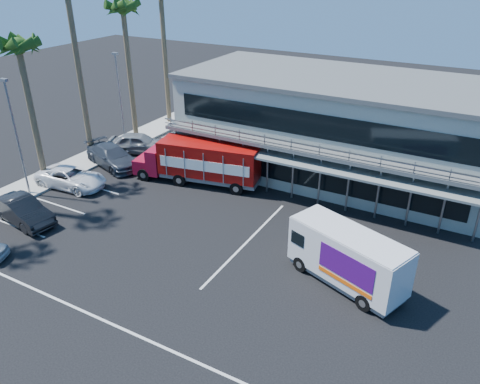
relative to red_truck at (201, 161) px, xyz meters
The scene contains 13 objects.
ground 9.73m from the red_truck, 61.03° to the right, with size 120.00×120.00×0.00m, color black.
building 10.25m from the red_truck, 40.64° to the left, with size 22.40×12.00×7.30m.
curb_strip 10.76m from the red_truck, 167.06° to the right, with size 3.00×32.00×0.16m, color #A5A399.
palm_c 13.79m from the red_truck, 152.33° to the right, with size 2.80×2.80×10.75m.
palm_e 14.17m from the red_truck, 155.34° to the left, with size 2.80×2.80×12.25m.
light_pole_near 12.39m from the red_truck, 142.33° to the right, with size 0.50×0.25×8.09m.
light_pole_far 10.29m from the red_truck, 164.68° to the left, with size 0.50×0.25×8.09m.
red_truck is the anchor object (origin of this frame).
white_van 14.29m from the red_truck, 26.51° to the right, with size 6.47×4.13×2.99m.
parked_car_b 12.14m from the red_truck, 123.36° to the right, with size 1.69×4.86×1.60m, color black.
parked_car_c 9.40m from the red_truck, 147.22° to the right, with size 2.39×5.19×1.44m, color white.
parked_car_d 7.95m from the red_truck, behind, with size 2.27×5.58×1.62m, color #2E353E.
parked_car_e 8.27m from the red_truck, 162.89° to the left, with size 2.03×5.03×1.71m, color gray.
Camera 1 is at (12.76, -17.35, 14.93)m, focal length 35.00 mm.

